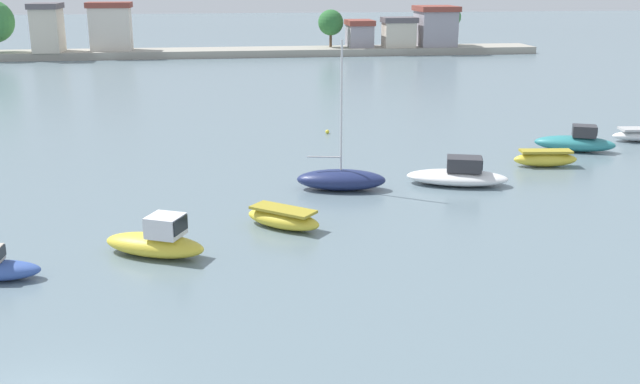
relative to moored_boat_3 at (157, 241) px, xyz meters
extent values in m
cube|color=black|center=(-5.25, -1.63, 0.45)|extent=(0.14, 0.60, 0.40)
ellipsoid|color=yellow|center=(-0.10, 0.05, -0.16)|extent=(4.41, 3.15, 0.86)
cube|color=silver|center=(0.38, -0.18, 0.68)|extent=(1.65, 1.63, 0.82)
cube|color=black|center=(0.95, -0.45, 0.76)|extent=(0.54, 1.02, 0.57)
ellipsoid|color=yellow|center=(5.14, 2.63, -0.21)|extent=(3.59, 3.27, 0.76)
cube|color=#A8952A|center=(5.14, 2.63, 0.23)|extent=(2.90, 2.65, 0.12)
ellipsoid|color=navy|center=(8.59, 8.14, -0.08)|extent=(4.75, 2.61, 1.03)
cylinder|color=silver|center=(8.57, 8.14, 3.67)|extent=(0.10, 0.10, 6.48)
cylinder|color=#B7B7BC|center=(7.74, 8.30, 1.10)|extent=(1.70, 0.40, 0.08)
ellipsoid|color=white|center=(14.70, 8.22, -0.21)|extent=(5.58, 3.50, 0.76)
cube|color=#333338|center=(15.01, 8.13, 0.53)|extent=(2.04, 1.70, 0.71)
cube|color=black|center=(15.84, 7.87, 0.60)|extent=(0.40, 1.10, 0.50)
ellipsoid|color=yellow|center=(20.86, 11.23, -0.19)|extent=(3.71, 1.51, 0.81)
cube|color=#A8952A|center=(20.86, 11.23, 0.29)|extent=(2.97, 1.25, 0.14)
ellipsoid|color=teal|center=(24.28, 14.63, -0.12)|extent=(5.06, 3.38, 0.94)
cube|color=#333338|center=(24.74, 14.44, 0.69)|extent=(1.72, 1.59, 0.69)
cube|color=black|center=(25.37, 14.17, 0.76)|extent=(0.48, 0.98, 0.48)
sphere|color=yellow|center=(9.91, 21.85, -0.45)|extent=(0.28, 0.28, 0.28)
cube|color=#9E998C|center=(-2.44, 73.73, -0.12)|extent=(97.35, 6.03, 0.94)
cube|color=beige|center=(-18.61, 72.97, 3.04)|extent=(3.36, 4.94, 5.39)
cube|color=#565156|center=(-18.61, 72.97, 6.09)|extent=(3.70, 5.43, 0.70)
cube|color=beige|center=(-10.90, 73.97, 3.07)|extent=(5.15, 3.35, 5.44)
cube|color=brown|center=(-10.90, 73.97, 6.14)|extent=(5.66, 3.68, 0.70)
cube|color=#99939E|center=(22.18, 74.46, 1.80)|extent=(3.24, 4.44, 2.90)
cube|color=brown|center=(22.18, 74.46, 3.60)|extent=(3.56, 4.88, 0.70)
cube|color=beige|center=(27.37, 73.05, 2.00)|extent=(4.21, 3.11, 3.30)
cube|color=#565156|center=(27.37, 73.05, 4.00)|extent=(4.63, 3.42, 0.70)
cube|color=#99939E|center=(32.81, 74.22, 2.71)|extent=(4.87, 5.65, 4.72)
cube|color=brown|center=(32.81, 74.22, 5.41)|extent=(5.35, 6.22, 0.70)
cylinder|color=brown|center=(18.16, 74.32, 1.31)|extent=(0.36, 0.36, 1.92)
sphere|color=#2D6B33|center=(18.16, 74.32, 3.65)|extent=(3.45, 3.45, 3.45)
cylinder|color=brown|center=(35.03, 74.62, 1.69)|extent=(0.36, 0.36, 2.68)
sphere|color=#387A3D|center=(35.03, 74.62, 4.21)|extent=(2.95, 2.95, 2.95)
camera|label=1|loc=(2.54, -27.58, 9.90)|focal=41.70mm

